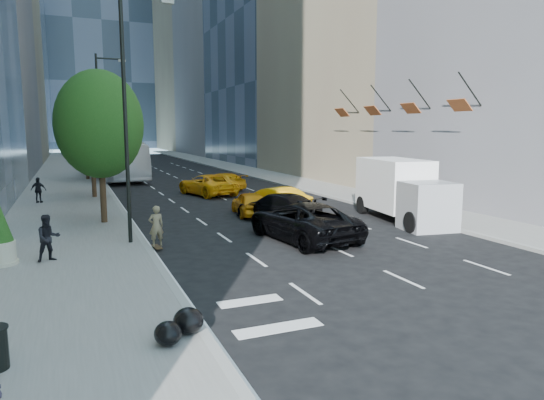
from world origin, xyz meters
name	(u,v)px	position (x,y,z in m)	size (l,w,h in m)	color
ground	(317,253)	(0.00, 0.00, 0.00)	(160.00, 160.00, 0.00)	black
sidewalk_left	(67,183)	(-9.00, 30.00, 0.07)	(6.00, 120.00, 0.15)	slate
sidewalk_right	(267,175)	(10.00, 30.00, 0.07)	(4.00, 120.00, 0.15)	slate
tower_right_far	(205,42)	(22.00, 98.00, 25.00)	(20.00, 24.00, 50.00)	#7D6A56
lamp_near	(129,102)	(-6.32, 4.00, 5.81)	(2.13, 0.22, 10.00)	black
lamp_far	(101,115)	(-6.32, 22.00, 5.81)	(2.13, 0.22, 10.00)	black
tree_near	(100,125)	(-7.20, 9.00, 4.97)	(4.20, 4.20, 7.46)	#321F13
tree_mid	(91,121)	(-7.20, 19.00, 5.32)	(4.50, 4.50, 7.99)	#321F13
tree_far	(85,131)	(-7.20, 32.00, 4.62)	(3.90, 3.90, 6.92)	#321F13
traffic_signal	(91,134)	(-6.40, 40.00, 4.23)	(2.48, 0.53, 5.20)	black
facade_flags	(392,107)	(10.64, 10.00, 6.18)	(1.85, 13.30, 2.05)	black
skateboarder	(156,229)	(-5.60, 3.00, 0.82)	(0.60, 0.39, 1.65)	#746648
black_sedan_lincoln	(303,221)	(0.50, 2.26, 0.83)	(2.75, 5.96, 1.66)	black
black_sedan_mercedes	(278,207)	(1.20, 6.57, 0.75)	(2.09, 5.14, 1.49)	black
taxi_a	(250,203)	(0.50, 8.86, 0.67)	(1.58, 3.92, 1.34)	orange
taxi_b	(274,200)	(1.98, 9.00, 0.75)	(1.59, 4.55, 1.50)	#FFAD0D
taxi_c	(207,185)	(0.50, 18.00, 0.76)	(2.51, 5.44, 1.51)	#FFA80D
taxi_d	(222,181)	(2.38, 20.50, 0.67)	(1.88, 4.62, 1.34)	orange
city_bus	(114,160)	(-4.80, 32.28, 1.89)	(3.18, 13.59, 3.79)	silver
box_truck	(402,190)	(7.24, 4.30, 1.61)	(3.32, 6.91, 3.17)	white
pedestrian_a	(48,238)	(-9.47, 2.12, 0.98)	(0.80, 0.63, 1.65)	black
pedestrian_b	(39,190)	(-10.56, 17.32, 0.96)	(0.95, 0.39, 1.62)	black
garbage_bags	(180,326)	(-6.55, -5.96, 0.43)	(1.19, 1.14, 0.59)	black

